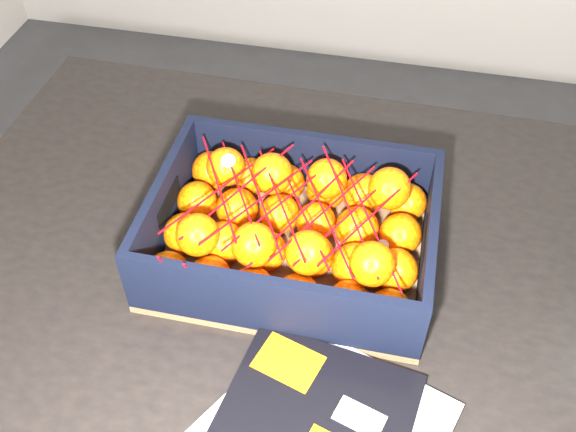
# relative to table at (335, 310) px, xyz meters

# --- Properties ---
(table) EXTENTS (1.21, 0.82, 0.75)m
(table) POSITION_rel_table_xyz_m (0.00, 0.00, 0.00)
(table) COLOR black
(table) RESTS_ON ground
(produce_crate) EXTENTS (0.37, 0.28, 0.11)m
(produce_crate) POSITION_rel_table_xyz_m (-0.07, 0.01, 0.13)
(produce_crate) COLOR olive
(produce_crate) RESTS_ON table
(clementine_heap) EXTENTS (0.35, 0.26, 0.11)m
(clementine_heap) POSITION_rel_table_xyz_m (-0.07, 0.01, 0.15)
(clementine_heap) COLOR #FF5E05
(clementine_heap) RESTS_ON produce_crate
(mesh_net) EXTENTS (0.31, 0.25, 0.09)m
(mesh_net) POSITION_rel_table_xyz_m (-0.07, -0.00, 0.20)
(mesh_net) COLOR #B90610
(mesh_net) RESTS_ON clementine_heap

